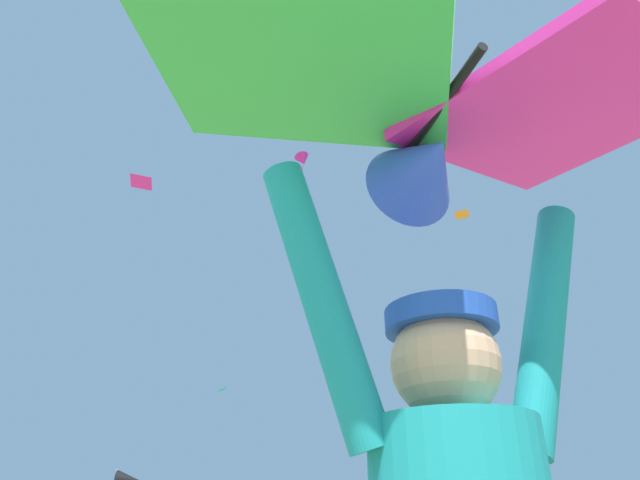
{
  "coord_description": "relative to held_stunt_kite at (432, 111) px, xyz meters",
  "views": [
    {
      "loc": [
        -0.03,
        -1.09,
        1.17
      ],
      "look_at": [
        0.35,
        2.54,
        3.08
      ],
      "focal_mm": 32.34,
      "sensor_mm": 36.0,
      "label": 1
    }
  ],
  "objects": [
    {
      "name": "distant_kite_magenta_high_right",
      "position": [
        -4.3,
        14.26,
        8.88
      ],
      "size": [
        0.91,
        0.91,
        0.18
      ],
      "color": "#DB2393"
    },
    {
      "name": "distant_kite_orange_overhead_distant",
      "position": [
        9.93,
        24.48,
        14.53
      ],
      "size": [
        0.92,
        0.92,
        0.22
      ],
      "color": "orange"
    },
    {
      "name": "held_stunt_kite",
      "position": [
        0.0,
        0.0,
        0.0
      ],
      "size": [
        1.62,
        0.98,
        0.39
      ],
      "color": "black"
    },
    {
      "name": "distant_kite_teal_high_left",
      "position": [
        -2.39,
        31.08,
        6.48
      ],
      "size": [
        0.62,
        0.66,
        0.32
      ],
      "color": "#19B2AD"
    },
    {
      "name": "distant_kite_magenta_mid_right",
      "position": [
        1.45,
        25.51,
        18.13
      ],
      "size": [
        1.25,
        1.19,
        1.95
      ],
      "color": "#DB2393"
    }
  ]
}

